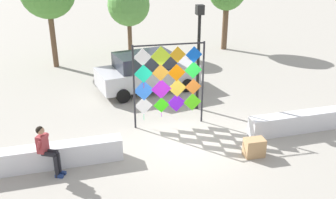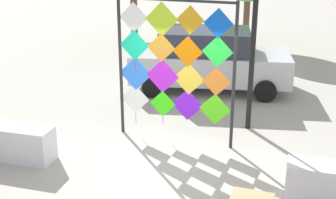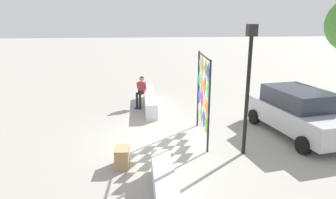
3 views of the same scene
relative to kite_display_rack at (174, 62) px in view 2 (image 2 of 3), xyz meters
The scene contains 4 objects.
ground 2.27m from the kite_display_rack, 81.16° to the right, with size 120.00×120.00×0.00m, color #9E998E.
kite_display_rack is the anchor object (origin of this frame).
parked_car 3.84m from the kite_display_rack, 89.51° to the left, with size 4.77×2.74×1.75m.
lamp_post 2.04m from the kite_display_rack, 35.52° to the left, with size 0.28×0.28×4.18m.
Camera 2 is at (2.18, -7.49, 4.27)m, focal length 48.53 mm.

